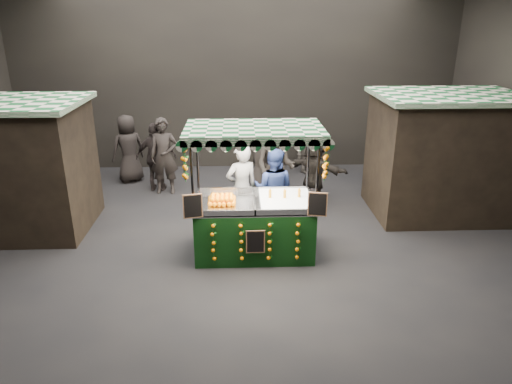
{
  "coord_description": "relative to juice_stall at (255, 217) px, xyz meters",
  "views": [
    {
      "loc": [
        0.05,
        -7.89,
        4.1
      ],
      "look_at": [
        0.37,
        0.23,
        1.0
      ],
      "focal_mm": 32.72,
      "sensor_mm": 36.0,
      "label": 1
    }
  ],
  "objects": [
    {
      "name": "vendor_blue",
      "position": [
        0.41,
        1.11,
        0.12
      ],
      "size": [
        0.96,
        0.84,
        1.68
      ],
      "rotation": [
        0.0,
        0.0,
        2.86
      ],
      "color": "navy",
      "rests_on": "ground"
    },
    {
      "name": "neighbour_stall_left",
      "position": [
        -4.73,
        1.29,
        0.58
      ],
      "size": [
        3.0,
        2.2,
        2.6
      ],
      "color": "black",
      "rests_on": "ground"
    },
    {
      "name": "shopper_2",
      "position": [
        -2.28,
        3.41,
        0.12
      ],
      "size": [
        1.01,
        0.45,
        1.69
      ],
      "rotation": [
        0.0,
        0.0,
        3.1
      ],
      "color": "#292221",
      "rests_on": "ground"
    },
    {
      "name": "vendor_grey",
      "position": [
        -0.22,
        1.05,
        0.16
      ],
      "size": [
        0.75,
        0.62,
        1.77
      ],
      "rotation": [
        0.0,
        0.0,
        3.49
      ],
      "color": "gray",
      "rests_on": "ground"
    },
    {
      "name": "shopper_3",
      "position": [
        1.61,
        4.62,
        0.03
      ],
      "size": [
        1.07,
        1.1,
        1.51
      ],
      "rotation": [
        0.0,
        0.0,
        0.84
      ],
      "color": "#2E2925",
      "rests_on": "ground"
    },
    {
      "name": "neighbour_stall_right",
      "position": [
        4.07,
        1.79,
        0.58
      ],
      "size": [
        3.0,
        2.2,
        2.6
      ],
      "color": "black",
      "rests_on": "ground"
    },
    {
      "name": "juice_stall",
      "position": [
        0.0,
        0.0,
        0.0
      ],
      "size": [
        2.42,
        1.42,
        2.35
      ],
      "color": "black",
      "rests_on": "ground"
    },
    {
      "name": "shopper_6",
      "position": [
        0.29,
        4.08,
        0.08
      ],
      "size": [
        0.65,
        0.7,
        1.61
      ],
      "rotation": [
        0.0,
        0.0,
        -0.97
      ],
      "color": "black",
      "rests_on": "ground"
    },
    {
      "name": "ground",
      "position": [
        -0.33,
        0.29,
        -0.73
      ],
      "size": [
        12.0,
        12.0,
        0.0
      ],
      "primitive_type": "plane",
      "color": "black",
      "rests_on": "ground"
    },
    {
      "name": "shopper_7",
      "position": [
        0.28,
        2.99,
        0.14
      ],
      "size": [
        0.88,
        1.01,
        1.73
      ],
      "rotation": [
        0.0,
        0.0,
        2.04
      ],
      "color": "#2D2724",
      "rests_on": "ground"
    },
    {
      "name": "shopper_5",
      "position": [
        1.42,
        2.31,
        0.08
      ],
      "size": [
        1.49,
        1.25,
        1.61
      ],
      "rotation": [
        0.0,
        0.0,
        2.52
      ],
      "color": "black",
      "rests_on": "ground"
    },
    {
      "name": "shopper_4",
      "position": [
        -3.11,
        4.11,
        0.15
      ],
      "size": [
        1.02,
        0.93,
        1.75
      ],
      "rotation": [
        0.0,
        0.0,
        3.71
      ],
      "color": "black",
      "rests_on": "ground"
    },
    {
      "name": "shopper_0",
      "position": [
        -2.06,
        3.22,
        0.2
      ],
      "size": [
        0.68,
        0.45,
        1.85
      ],
      "rotation": [
        0.0,
        0.0,
        0.0
      ],
      "color": "#2A2422",
      "rests_on": "ground"
    },
    {
      "name": "market_hall",
      "position": [
        -0.33,
        0.29,
        2.66
      ],
      "size": [
        12.1,
        10.1,
        5.05
      ],
      "color": "black",
      "rests_on": "ground"
    },
    {
      "name": "shopper_1",
      "position": [
        0.53,
        2.19,
        0.22
      ],
      "size": [
        1.14,
        1.03,
        1.9
      ],
      "rotation": [
        0.0,
        0.0,
        -0.42
      ],
      "color": "black",
      "rests_on": "ground"
    }
  ]
}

